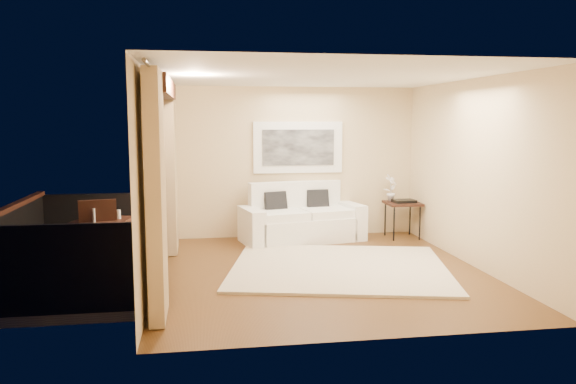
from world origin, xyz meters
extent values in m
plane|color=brown|center=(0.00, 0.00, 0.00)|extent=(5.00, 5.00, 0.00)
plane|color=white|center=(0.00, 0.00, 2.70)|extent=(5.00, 5.00, 0.00)
plane|color=beige|center=(0.00, 2.50, 1.35)|extent=(4.50, 0.00, 4.50)
plane|color=beige|center=(0.00, -2.50, 1.35)|extent=(4.50, 0.00, 4.50)
plane|color=beige|center=(2.25, 0.00, 1.35)|extent=(0.00, 5.00, 5.00)
plane|color=beige|center=(-2.25, 1.85, 1.35)|extent=(0.00, 2.70, 2.70)
plane|color=beige|center=(-2.25, -1.85, 1.35)|extent=(0.00, 2.70, 2.70)
plane|color=beige|center=(-2.25, 0.00, 2.55)|extent=(0.00, 2.40, 2.40)
cube|color=black|center=(-2.13, 0.00, 2.52)|extent=(0.28, 2.40, 0.22)
cube|color=#605B56|center=(-3.15, 0.00, -0.06)|extent=(1.80, 2.60, 0.12)
cube|color=black|center=(-4.01, 0.00, 0.50)|extent=(0.06, 2.60, 1.00)
cube|color=black|center=(-3.15, 1.27, 0.50)|extent=(1.80, 0.06, 1.00)
cube|color=black|center=(-3.15, -1.27, 0.50)|extent=(1.80, 0.06, 1.00)
cube|color=black|center=(-4.01, 0.00, 1.02)|extent=(0.10, 2.60, 0.06)
cube|color=tan|center=(-2.11, 1.55, 1.32)|extent=(0.16, 0.75, 2.62)
cube|color=tan|center=(-2.11, -1.55, 1.32)|extent=(0.16, 0.75, 2.62)
cylinder|color=#4C473F|center=(-2.11, 0.00, 2.63)|extent=(0.04, 4.80, 0.04)
cube|color=white|center=(0.10, 2.47, 1.62)|extent=(1.62, 0.05, 0.92)
cube|color=black|center=(0.10, 2.44, 1.62)|extent=(1.30, 0.02, 0.64)
cube|color=beige|center=(0.29, 0.10, 0.02)|extent=(3.53, 3.24, 0.04)
cube|color=white|center=(0.10, 2.02, 0.21)|extent=(1.86, 1.24, 0.42)
cube|color=white|center=(0.03, 2.36, 0.60)|extent=(1.71, 0.57, 0.82)
cube|color=white|center=(-0.81, 1.83, 0.31)|extent=(0.42, 0.93, 0.62)
cube|color=white|center=(1.02, 2.21, 0.31)|extent=(0.42, 0.93, 0.62)
cube|color=white|center=(-0.29, 1.91, 0.49)|extent=(0.95, 0.95, 0.14)
cube|color=white|center=(0.51, 2.08, 0.49)|extent=(0.95, 0.95, 0.14)
cube|color=black|center=(-0.35, 2.13, 0.66)|extent=(0.44, 0.29, 0.41)
cube|color=black|center=(0.44, 2.30, 0.66)|extent=(0.42, 0.22, 0.41)
cube|color=black|center=(1.93, 2.00, 0.63)|extent=(0.61, 0.61, 0.04)
cylinder|color=black|center=(1.69, 1.76, 0.30)|extent=(0.03, 0.03, 0.60)
cylinder|color=black|center=(2.17, 1.76, 0.30)|extent=(0.03, 0.03, 0.60)
cylinder|color=black|center=(1.69, 2.24, 0.30)|extent=(0.03, 0.03, 0.60)
cylinder|color=black|center=(2.17, 2.24, 0.30)|extent=(0.03, 0.03, 0.60)
cube|color=black|center=(1.94, 1.96, 0.67)|extent=(0.40, 0.31, 0.05)
imported|color=white|center=(1.76, 2.16, 0.90)|extent=(0.31, 0.30, 0.49)
cube|color=black|center=(-2.93, 0.03, 0.78)|extent=(0.83, 0.83, 0.05)
cylinder|color=black|center=(-3.21, -0.25, 0.38)|extent=(0.04, 0.04, 0.75)
cylinder|color=black|center=(-2.65, -0.25, 0.38)|extent=(0.04, 0.04, 0.75)
cylinder|color=black|center=(-3.21, 0.31, 0.38)|extent=(0.04, 0.04, 0.75)
cylinder|color=black|center=(-2.65, 0.31, 0.38)|extent=(0.04, 0.04, 0.75)
cube|color=black|center=(-3.02, 0.14, 0.50)|extent=(0.57, 0.57, 0.06)
cube|color=black|center=(-2.97, -0.07, 0.78)|extent=(0.47, 0.16, 0.61)
cylinder|color=black|center=(-2.88, 0.37, 0.24)|extent=(0.03, 0.03, 0.48)
cylinder|color=black|center=(-3.25, 0.28, 0.24)|extent=(0.03, 0.03, 0.48)
cylinder|color=black|center=(-2.79, 0.00, 0.24)|extent=(0.03, 0.03, 0.48)
cylinder|color=black|center=(-3.16, -0.09, 0.24)|extent=(0.03, 0.03, 0.48)
cube|color=black|center=(-2.99, -0.77, 0.40)|extent=(0.40, 0.40, 0.04)
cube|color=black|center=(-3.00, -0.60, 0.63)|extent=(0.38, 0.07, 0.49)
cylinder|color=black|center=(-3.13, -0.93, 0.19)|extent=(0.03, 0.03, 0.39)
cylinder|color=black|center=(-2.83, -0.91, 0.19)|extent=(0.03, 0.03, 0.39)
cylinder|color=black|center=(-3.15, -0.62, 0.19)|extent=(0.03, 0.03, 0.39)
cylinder|color=black|center=(-2.85, -0.60, 0.19)|extent=(0.03, 0.03, 0.39)
cylinder|color=silver|center=(-3.12, 0.10, 0.91)|extent=(0.18, 0.18, 0.20)
cylinder|color=red|center=(-2.93, 0.19, 0.84)|extent=(0.06, 0.06, 0.07)
cylinder|color=white|center=(-3.00, -0.15, 0.90)|extent=(0.04, 0.04, 0.18)
cylinder|color=silver|center=(-2.85, -0.02, 0.87)|extent=(0.06, 0.06, 0.12)
cylinder|color=silver|center=(-2.73, 0.09, 0.87)|extent=(0.06, 0.06, 0.12)
camera|label=1|loc=(-1.64, -7.51, 2.11)|focal=35.00mm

